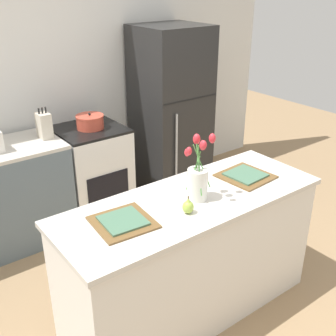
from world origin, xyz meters
TOP-DOWN VIEW (x-y plane):
  - ground_plane at (0.00, 0.00)m, footprint 10.00×10.00m
  - back_wall at (0.00, 2.00)m, footprint 5.20×0.08m
  - kitchen_island at (0.00, 0.00)m, footprint 1.80×0.66m
  - stove_range at (0.10, 1.60)m, footprint 0.60×0.61m
  - refrigerator at (1.05, 1.60)m, footprint 0.68×0.67m
  - flower_vase at (0.03, -0.02)m, footprint 0.19×0.16m
  - pear_figurine at (-0.13, -0.12)m, footprint 0.07×0.07m
  - plate_setting_left at (-0.50, 0.01)m, footprint 0.35×0.35m
  - plate_setting_right at (0.50, 0.01)m, footprint 0.35×0.35m
  - cooking_pot at (0.11, 1.59)m, footprint 0.26×0.26m
  - knife_block at (-0.32, 1.60)m, footprint 0.10×0.14m

SIDE VIEW (x-z plane):
  - ground_plane at x=0.00m, z-range 0.00..0.00m
  - stove_range at x=0.10m, z-range 0.00..0.91m
  - kitchen_island at x=0.00m, z-range 0.00..0.91m
  - refrigerator at x=1.05m, z-range 0.00..1.76m
  - plate_setting_left at x=-0.50m, z-range 0.91..0.93m
  - plate_setting_right at x=0.50m, z-range 0.91..0.93m
  - pear_figurine at x=-0.13m, z-range 0.90..1.01m
  - cooking_pot at x=0.11m, z-range 0.90..1.04m
  - knife_block at x=-0.32m, z-range 0.88..1.15m
  - flower_vase at x=0.03m, z-range 0.84..1.26m
  - back_wall at x=0.00m, z-range 0.00..2.70m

